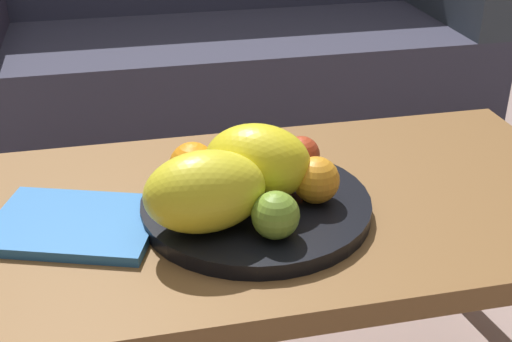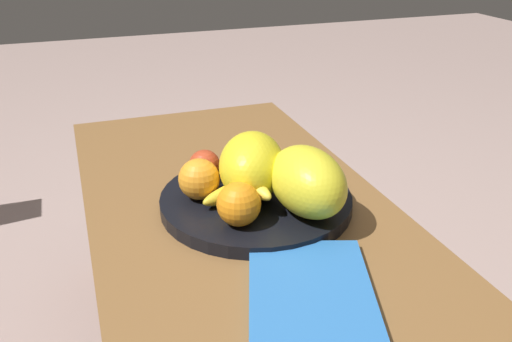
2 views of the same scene
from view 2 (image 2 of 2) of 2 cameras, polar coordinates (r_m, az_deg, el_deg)
coffee_table at (r=1.10m, az=-2.17°, el=-5.31°), size 1.08×0.57×0.46m
fruit_bowl at (r=1.04m, az=0.00°, el=-3.12°), size 0.37×0.37×0.03m
melon_large_front at (r=1.00m, az=-0.44°, el=0.59°), size 0.20×0.18×0.12m
melon_smaller_beside at (r=0.95m, az=5.44°, el=-1.09°), size 0.19×0.14×0.12m
orange_front at (r=1.01m, az=-6.02°, el=-0.85°), size 0.08×0.08×0.08m
orange_left at (r=1.10m, az=-0.28°, el=1.48°), size 0.07×0.07×0.07m
orange_right at (r=0.92m, az=-1.83°, el=-3.51°), size 0.08×0.08×0.08m
apple_front at (r=1.08m, az=-5.44°, el=0.59°), size 0.06×0.06×0.06m
apple_left at (r=1.06m, az=5.58°, el=0.21°), size 0.07×0.07×0.07m
banana_bunch at (r=1.00m, az=-1.65°, el=-1.72°), size 0.18×0.15×0.06m
magazine at (r=0.81m, az=5.77°, el=-12.54°), size 0.29×0.25×0.02m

